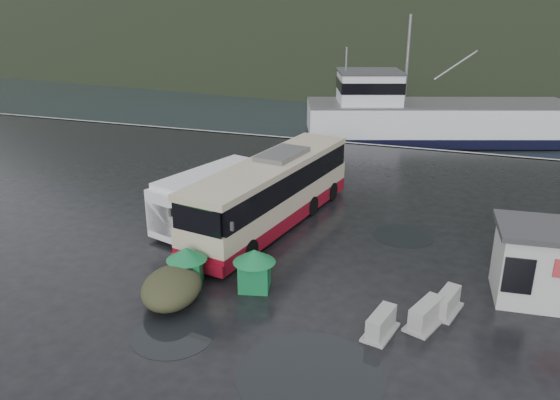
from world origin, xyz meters
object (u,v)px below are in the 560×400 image
(waste_bin_right, at_px, (255,288))
(dome_tent, at_px, (173,302))
(jersey_barrier_a, at_px, (424,325))
(fishing_trawler, at_px, (437,125))
(jersey_barrier_c, at_px, (380,333))
(white_van, at_px, (213,224))
(waste_bin_left, at_px, (188,284))
(coach_bus, at_px, (272,224))
(jersey_barrier_b, at_px, (446,312))
(ticket_kiosk, at_px, (539,298))

(waste_bin_right, distance_m, dome_tent, 2.96)
(jersey_barrier_a, bearing_deg, fishing_trawler, 93.15)
(waste_bin_right, xyz_separation_m, fishing_trawler, (4.36, 30.06, 0.00))
(dome_tent, xyz_separation_m, jersey_barrier_c, (7.12, 0.43, 0.00))
(dome_tent, relative_size, fishing_trawler, 0.11)
(white_van, relative_size, waste_bin_right, 4.01)
(waste_bin_left, bearing_deg, coach_bus, 81.31)
(dome_tent, distance_m, fishing_trawler, 32.56)
(jersey_barrier_a, bearing_deg, white_van, 151.92)
(waste_bin_left, bearing_deg, jersey_barrier_b, 7.28)
(jersey_barrier_a, bearing_deg, dome_tent, -170.65)
(waste_bin_right, distance_m, ticket_kiosk, 10.04)
(waste_bin_right, height_order, fishing_trawler, fishing_trawler)
(ticket_kiosk, xyz_separation_m, jersey_barrier_a, (-3.66, -3.00, 0.00))
(jersey_barrier_a, bearing_deg, coach_bus, 139.98)
(white_van, relative_size, ticket_kiosk, 1.78)
(dome_tent, distance_m, jersey_barrier_c, 7.14)
(white_van, bearing_deg, jersey_barrier_a, -11.53)
(jersey_barrier_a, distance_m, jersey_barrier_b, 1.20)
(coach_bus, relative_size, waste_bin_left, 7.78)
(jersey_barrier_b, relative_size, fishing_trawler, 0.06)
(coach_bus, bearing_deg, ticket_kiosk, -6.59)
(dome_tent, bearing_deg, jersey_barrier_c, 3.49)
(jersey_barrier_b, bearing_deg, fishing_trawler, 94.43)
(waste_bin_left, bearing_deg, fishing_trawler, 77.52)
(waste_bin_right, xyz_separation_m, jersey_barrier_c, (4.77, -1.37, 0.00))
(jersey_barrier_b, xyz_separation_m, jersey_barrier_c, (-1.87, -1.98, 0.00))
(dome_tent, bearing_deg, white_van, 104.12)
(waste_bin_left, height_order, jersey_barrier_a, waste_bin_left)
(coach_bus, relative_size, ticket_kiosk, 3.33)
(white_van, distance_m, waste_bin_left, 5.75)
(coach_bus, height_order, fishing_trawler, fishing_trawler)
(ticket_kiosk, distance_m, jersey_barrier_c, 6.31)
(white_van, distance_m, dome_tent, 6.98)
(ticket_kiosk, bearing_deg, waste_bin_left, -170.44)
(white_van, bearing_deg, ticket_kiosk, 6.72)
(waste_bin_left, relative_size, jersey_barrier_b, 0.99)
(waste_bin_left, xyz_separation_m, fishing_trawler, (6.77, 30.60, 0.00))
(ticket_kiosk, relative_size, jersey_barrier_c, 2.29)
(waste_bin_right, xyz_separation_m, dome_tent, (-2.35, -1.80, 0.00))
(jersey_barrier_a, distance_m, jersey_barrier_c, 1.58)
(coach_bus, xyz_separation_m, dome_tent, (-0.92, -7.66, 0.00))
(fishing_trawler, bearing_deg, coach_bus, -122.39)
(waste_bin_left, relative_size, jersey_barrier_c, 0.98)
(white_van, height_order, fishing_trawler, fishing_trawler)
(coach_bus, relative_size, jersey_barrier_b, 7.68)
(white_van, xyz_separation_m, ticket_kiosk, (13.75, -2.38, 0.00))
(dome_tent, distance_m, ticket_kiosk, 12.82)
(waste_bin_left, distance_m, dome_tent, 1.26)
(coach_bus, bearing_deg, jersey_barrier_a, -30.22)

